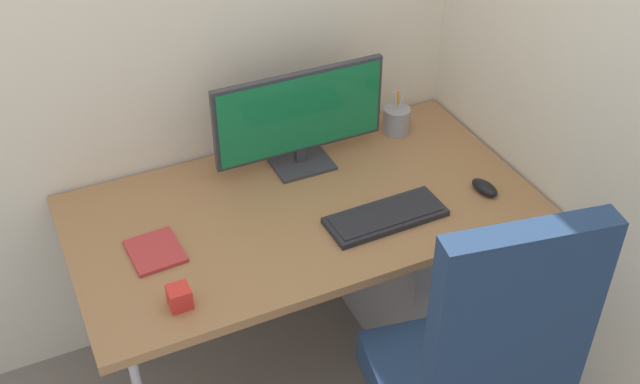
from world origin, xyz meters
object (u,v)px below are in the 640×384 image
filing_cabinet (416,267)px  notebook (155,251)px  keyboard (386,216)px  mouse (485,187)px  desk_clamp_accessory (179,297)px  office_chair (473,376)px  pen_holder (397,120)px  monitor (300,117)px

filing_cabinet → notebook: size_ratio=3.48×
keyboard → mouse: bearing=-1.8°
filing_cabinet → desk_clamp_accessory: desk_clamp_accessory is taller
filing_cabinet → mouse: bearing=-55.1°
office_chair → desk_clamp_accessory: 0.82m
pen_holder → notebook: size_ratio=1.01×
filing_cabinet → mouse: 0.50m
office_chair → monitor: 1.01m
keyboard → notebook: keyboard is taller
keyboard → desk_clamp_accessory: 0.70m
desk_clamp_accessory → keyboard: bearing=7.6°
filing_cabinet → monitor: bearing=147.2°
keyboard → pen_holder: (0.28, 0.43, 0.04)m
monitor → notebook: 0.65m
office_chair → notebook: size_ratio=7.22×
mouse → desk_clamp_accessory: bearing=173.9°
office_chair → keyboard: 0.59m
office_chair → mouse: bearing=54.2°
pen_holder → mouse: bearing=-79.4°
monitor → pen_holder: size_ratio=3.44×
notebook → mouse: bearing=-11.9°
pen_holder → filing_cabinet: bearing=-97.8°
office_chair → keyboard: size_ratio=3.24×
pen_holder → desk_clamp_accessory: pen_holder is taller
pen_holder → notebook: bearing=-163.9°
monitor → keyboard: bearing=-73.2°
office_chair → desk_clamp_accessory: size_ratio=19.50×
monitor → pen_holder: monitor is taller
notebook → desk_clamp_accessory: desk_clamp_accessory is taller
monitor → desk_clamp_accessory: (-0.58, -0.48, -0.16)m
mouse → notebook: mouse is taller
monitor → notebook: bearing=-157.3°
filing_cabinet → monitor: 0.75m
monitor → desk_clamp_accessory: 0.77m
office_chair → pen_holder: office_chair is taller
keyboard → desk_clamp_accessory: bearing=-172.4°
filing_cabinet → mouse: size_ratio=5.70×
monitor → notebook: (-0.58, -0.24, -0.18)m
filing_cabinet → keyboard: keyboard is taller
monitor → mouse: 0.65m
office_chair → monitor: bearing=94.4°
filing_cabinet → monitor: monitor is taller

